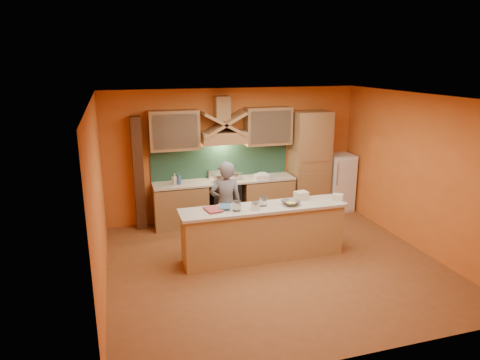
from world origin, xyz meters
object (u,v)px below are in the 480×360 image
object	(u,v)px
stove	(225,201)
kitchen_scale	(256,206)
fridge	(338,182)
person	(226,205)
mixing_bowl	(291,203)

from	to	relation	value
stove	kitchen_scale	xyz separation A→B (m)	(0.01, -2.00, 0.55)
fridge	stove	bearing A→B (deg)	180.00
person	kitchen_scale	world-z (taller)	person
person	mixing_bowl	size ratio (longest dim) A/B	5.36
fridge	person	world-z (taller)	person
kitchen_scale	fridge	bearing A→B (deg)	47.73
fridge	person	xyz separation A→B (m)	(-3.01, -1.27, 0.17)
stove	person	world-z (taller)	person
fridge	kitchen_scale	world-z (taller)	fridge
person	kitchen_scale	bearing A→B (deg)	117.76
stove	person	distance (m)	1.36
kitchen_scale	mixing_bowl	xyz separation A→B (m)	(0.66, 0.04, -0.02)
kitchen_scale	mixing_bowl	distance (m)	0.66
person	mixing_bowl	world-z (taller)	person
fridge	kitchen_scale	distance (m)	3.37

